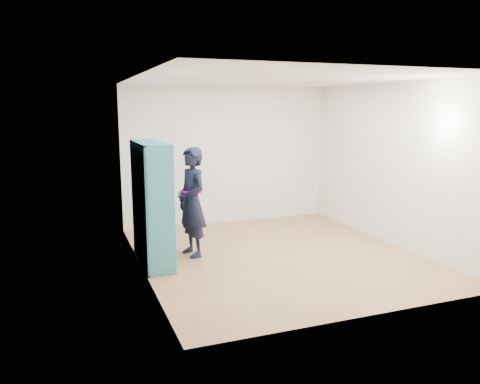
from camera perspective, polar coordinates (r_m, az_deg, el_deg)
name	(u,v)px	position (r m, az deg, el deg)	size (l,w,h in m)	color
floor	(277,255)	(7.15, 4.54, -7.67)	(4.50, 4.50, 0.00)	#956B43
ceiling	(280,79)	(6.82, 4.86, 13.61)	(4.50, 4.50, 0.00)	white
wall_left	(140,177)	(6.28, -12.05, 1.82)	(0.02, 4.50, 2.60)	silver
wall_right	(391,164)	(7.93, 17.90, 3.26)	(0.02, 4.50, 2.60)	silver
wall_back	(228,155)	(8.94, -1.51, 4.48)	(4.00, 0.02, 2.60)	silver
wall_front	(373,197)	(4.95, 15.89, -0.57)	(4.00, 0.02, 2.60)	silver
bookshelf	(150,204)	(6.73, -10.94, -1.50)	(0.38, 1.30, 1.73)	teal
person	(192,202)	(6.96, -5.88, -1.21)	(0.51, 0.67, 1.63)	black
smartphone	(179,195)	(6.96, -7.39, -0.35)	(0.05, 0.09, 0.12)	silver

